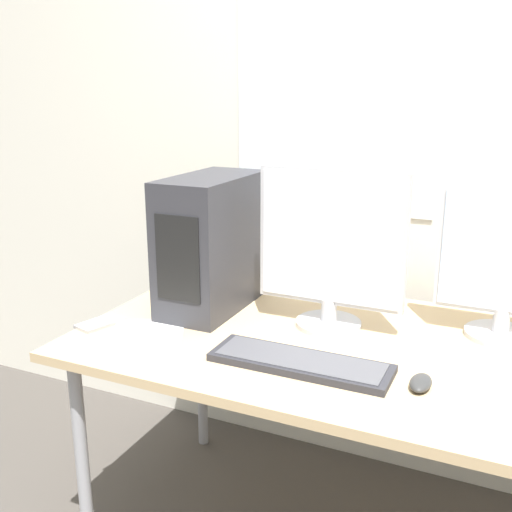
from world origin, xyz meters
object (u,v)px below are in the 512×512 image
keyboard (300,362)px  mouse (421,383)px  monitor_main (331,248)px  pc_tower (212,243)px  monitor_right_near (508,265)px  cell_phone (100,323)px

keyboard → mouse: 0.31m
monitor_main → keyboard: monitor_main is taller
mouse → pc_tower: bearing=158.5°
mouse → keyboard: bearing=-177.4°
monitor_right_near → cell_phone: 1.22m
monitor_right_near → cell_phone: (-1.13, -0.42, -0.22)m
monitor_main → keyboard: size_ratio=1.01×
monitor_right_near → keyboard: 0.66m
monitor_main → monitor_right_near: bearing=15.1°
monitor_main → keyboard: (0.02, -0.30, -0.24)m
pc_tower → mouse: (0.74, -0.29, -0.21)m
monitor_right_near → cell_phone: monitor_right_near is taller
pc_tower → cell_phone: (-0.24, -0.29, -0.21)m
pc_tower → keyboard: bearing=-35.4°
monitor_main → keyboard: bearing=-86.3°
monitor_main → mouse: (0.33, -0.28, -0.23)m
keyboard → cell_phone: 0.67m
pc_tower → mouse: pc_tower is taller
monitor_main → cell_phone: size_ratio=3.16×
monitor_right_near → mouse: (-0.16, -0.41, -0.21)m
monitor_right_near → keyboard: size_ratio=0.91×
pc_tower → monitor_right_near: 0.90m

